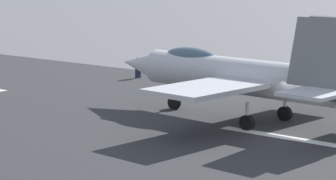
% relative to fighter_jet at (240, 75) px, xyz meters
% --- Properties ---
extents(ground_plane, '(400.00, 400.00, 0.00)m').
position_rel_fighter_jet_xyz_m(ground_plane, '(-4.41, 1.95, -2.41)').
color(ground_plane, '#615F61').
extents(runway_strip, '(240.00, 26.00, 0.02)m').
position_rel_fighter_jet_xyz_m(runway_strip, '(-4.43, 1.95, -2.40)').
color(runway_strip, '#2F2F31').
rests_on(runway_strip, ground).
extents(fighter_jet, '(16.24, 13.30, 5.60)m').
position_rel_fighter_jet_xyz_m(fighter_jet, '(0.00, 0.00, 0.00)').
color(fighter_jet, '#B5B4B8').
rests_on(fighter_jet, ground).
extents(crew_person, '(0.53, 0.51, 1.58)m').
position_rel_fighter_jet_xyz_m(crew_person, '(14.19, -7.98, -1.63)').
color(crew_person, '#1E2338').
rests_on(crew_person, ground).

